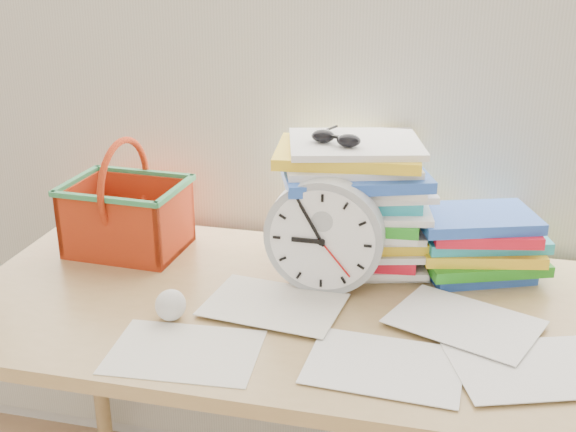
% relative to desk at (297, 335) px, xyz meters
% --- Properties ---
extents(curtain, '(2.40, 0.01, 2.50)m').
position_rel_desk_xyz_m(curtain, '(0.00, 0.38, 0.62)').
color(curtain, beige).
rests_on(curtain, room_shell).
extents(desk, '(1.40, 0.70, 0.75)m').
position_rel_desk_xyz_m(desk, '(0.00, 0.00, 0.00)').
color(desk, '#A5834D').
rests_on(desk, ground).
extents(paper_stack, '(0.38, 0.34, 0.29)m').
position_rel_desk_xyz_m(paper_stack, '(0.08, 0.21, 0.22)').
color(paper_stack, white).
rests_on(paper_stack, desk).
extents(clock, '(0.25, 0.05, 0.25)m').
position_rel_desk_xyz_m(clock, '(0.04, 0.07, 0.20)').
color(clock, '#A0A5A9').
rests_on(clock, desk).
extents(sunglasses, '(0.16, 0.15, 0.03)m').
position_rel_desk_xyz_m(sunglasses, '(0.04, 0.18, 0.38)').
color(sunglasses, black).
rests_on(sunglasses, paper_stack).
extents(book_stack, '(0.33, 0.29, 0.15)m').
position_rel_desk_xyz_m(book_stack, '(0.35, 0.23, 0.15)').
color(book_stack, white).
rests_on(book_stack, desk).
extents(basket, '(0.28, 0.22, 0.27)m').
position_rel_desk_xyz_m(basket, '(-0.45, 0.17, 0.21)').
color(basket, red).
rests_on(basket, desk).
extents(crumpled_ball, '(0.06, 0.06, 0.06)m').
position_rel_desk_xyz_m(crumpled_ball, '(-0.23, -0.12, 0.11)').
color(crumpled_ball, white).
rests_on(crumpled_ball, desk).
extents(scattered_papers, '(1.26, 0.42, 0.02)m').
position_rel_desk_xyz_m(scattered_papers, '(0.00, 0.00, 0.08)').
color(scattered_papers, white).
rests_on(scattered_papers, desk).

